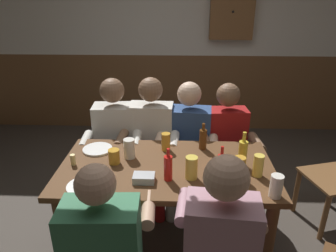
% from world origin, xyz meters
% --- Properties ---
extents(ground_plane, '(7.89, 7.89, 0.00)m').
position_xyz_m(ground_plane, '(0.00, 0.00, 0.00)').
color(ground_plane, '#423A33').
extents(back_wall_upper, '(6.58, 0.12, 1.41)m').
position_xyz_m(back_wall_upper, '(0.00, 2.35, 1.79)').
color(back_wall_upper, beige).
extents(back_wall_wainscot, '(6.58, 0.12, 1.09)m').
position_xyz_m(back_wall_wainscot, '(0.00, 2.35, 0.54)').
color(back_wall_wainscot, brown).
rests_on(back_wall_wainscot, ground_plane).
extents(dining_table, '(1.51, 0.82, 0.77)m').
position_xyz_m(dining_table, '(0.00, -0.16, 0.64)').
color(dining_table, brown).
rests_on(dining_table, ground_plane).
extents(person_0, '(0.53, 0.54, 1.21)m').
position_xyz_m(person_0, '(-0.51, 0.47, 0.67)').
color(person_0, silver).
rests_on(person_0, ground_plane).
extents(person_1, '(0.54, 0.53, 1.22)m').
position_xyz_m(person_1, '(-0.17, 0.47, 0.67)').
color(person_1, silver).
rests_on(person_1, ground_plane).
extents(person_2, '(0.56, 0.55, 1.19)m').
position_xyz_m(person_2, '(0.16, 0.47, 0.66)').
color(person_2, '#2D4C84').
rests_on(person_2, ground_plane).
extents(person_3, '(0.53, 0.52, 1.18)m').
position_xyz_m(person_3, '(0.52, 0.47, 0.65)').
color(person_3, '#AD1919').
rests_on(person_3, ground_plane).
extents(person_4, '(0.55, 0.54, 1.18)m').
position_xyz_m(person_4, '(-0.31, -0.80, 0.65)').
color(person_4, '#33724C').
rests_on(person_4, ground_plane).
extents(person_5, '(0.52, 0.55, 1.24)m').
position_xyz_m(person_5, '(0.31, -0.80, 0.68)').
color(person_5, '#B78493').
rests_on(person_5, ground_plane).
extents(table_candle, '(0.04, 0.04, 0.08)m').
position_xyz_m(table_candle, '(-0.66, -0.17, 0.81)').
color(table_candle, '#F9E08C').
rests_on(table_candle, dining_table).
extents(condiment_caddy, '(0.14, 0.10, 0.05)m').
position_xyz_m(condiment_caddy, '(-0.14, -0.37, 0.79)').
color(condiment_caddy, '#B2B7BC').
rests_on(condiment_caddy, dining_table).
extents(plate_0, '(0.22, 0.22, 0.01)m').
position_xyz_m(plate_0, '(-0.51, -0.45, 0.78)').
color(plate_0, white).
rests_on(plate_0, dining_table).
extents(plate_1, '(0.23, 0.23, 0.01)m').
position_xyz_m(plate_1, '(-0.55, 0.06, 0.78)').
color(plate_1, white).
rests_on(plate_1, dining_table).
extents(bottle_0, '(0.06, 0.06, 0.21)m').
position_xyz_m(bottle_0, '(0.27, 0.11, 0.85)').
color(bottle_0, '#593314').
rests_on(bottle_0, dining_table).
extents(bottle_1, '(0.05, 0.05, 0.22)m').
position_xyz_m(bottle_1, '(0.37, -0.28, 0.85)').
color(bottle_1, red).
rests_on(bottle_1, dining_table).
extents(bottle_2, '(0.06, 0.06, 0.26)m').
position_xyz_m(bottle_2, '(0.53, -0.14, 0.87)').
color(bottle_2, gold).
rests_on(bottle_2, dining_table).
extents(bottle_3, '(0.06, 0.06, 0.23)m').
position_xyz_m(bottle_3, '(0.02, -0.34, 0.86)').
color(bottle_3, red).
rests_on(bottle_3, dining_table).
extents(pint_glass_0, '(0.08, 0.08, 0.11)m').
position_xyz_m(pint_glass_0, '(-0.38, -0.14, 0.82)').
color(pint_glass_0, gold).
rests_on(pint_glass_0, dining_table).
extents(pint_glass_1, '(0.07, 0.07, 0.15)m').
position_xyz_m(pint_glass_1, '(0.61, -0.27, 0.84)').
color(pint_glass_1, '#E5C64C').
rests_on(pint_glass_1, dining_table).
extents(pint_glass_2, '(0.07, 0.07, 0.14)m').
position_xyz_m(pint_glass_2, '(-0.02, 0.08, 0.84)').
color(pint_glass_2, gold).
rests_on(pint_glass_2, dining_table).
extents(pint_glass_3, '(0.08, 0.08, 0.16)m').
position_xyz_m(pint_glass_3, '(0.48, -0.31, 0.85)').
color(pint_glass_3, gold).
rests_on(pint_glass_3, dining_table).
extents(pint_glass_4, '(0.08, 0.08, 0.16)m').
position_xyz_m(pint_glass_4, '(0.17, -0.31, 0.85)').
color(pint_glass_4, '#E5C64C').
rests_on(pint_glass_4, dining_table).
extents(pint_glass_5, '(0.08, 0.08, 0.14)m').
position_xyz_m(pint_glass_5, '(0.67, -0.50, 0.84)').
color(pint_glass_5, white).
rests_on(pint_glass_5, dining_table).
extents(pint_glass_6, '(0.08, 0.08, 0.15)m').
position_xyz_m(pint_glass_6, '(-0.28, -0.05, 0.84)').
color(pint_glass_6, white).
rests_on(pint_glass_6, dining_table).
extents(wall_dart_cabinet, '(0.56, 0.15, 0.70)m').
position_xyz_m(wall_dart_cabinet, '(0.74, 2.22, 1.67)').
color(wall_dart_cabinet, brown).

